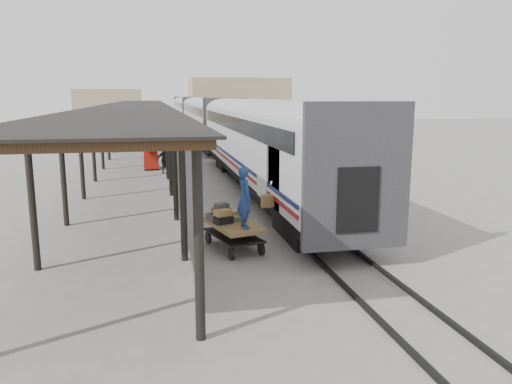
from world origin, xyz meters
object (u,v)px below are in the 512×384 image
object	(u,v)px
luggage_tug	(151,160)
porter	(245,198)
baggage_cart	(234,229)
pedestrian	(165,160)

from	to	relation	value
luggage_tug	porter	bearing A→B (deg)	-83.27
luggage_tug	porter	size ratio (longest dim) A/B	0.85
baggage_cart	porter	bearing A→B (deg)	-83.86
luggage_tug	pedestrian	distance (m)	2.31
baggage_cart	porter	world-z (taller)	porter
luggage_tug	pedestrian	size ratio (longest dim) A/B	0.92
luggage_tug	porter	distance (m)	19.49
baggage_cart	porter	size ratio (longest dim) A/B	1.41
baggage_cart	luggage_tug	xyz separation A→B (m)	(-2.56, 18.61, -0.02)
porter	pedestrian	world-z (taller)	porter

